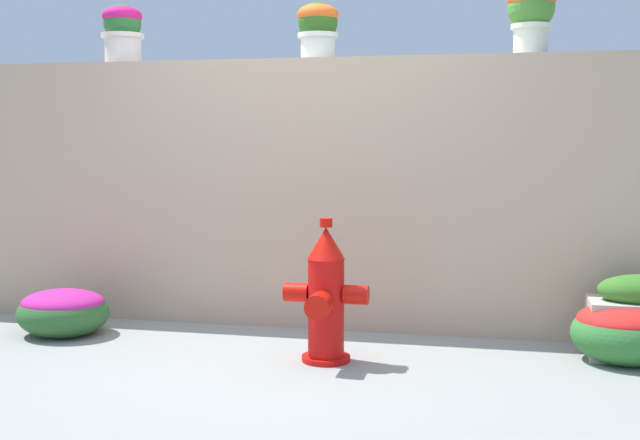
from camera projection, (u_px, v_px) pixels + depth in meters
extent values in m
plane|color=gray|center=(261.00, 376.00, 4.19)|extent=(24.00, 24.00, 0.00)
cube|color=tan|center=(314.00, 193.00, 5.34)|extent=(6.19, 0.42, 1.75)
cylinder|color=silver|center=(123.00, 49.00, 5.50)|extent=(0.25, 0.25, 0.21)
cylinder|color=silver|center=(123.00, 36.00, 5.49)|extent=(0.29, 0.29, 0.03)
sphere|color=#28662D|center=(122.00, 23.00, 5.48)|extent=(0.26, 0.26, 0.26)
ellipsoid|color=#CF176D|center=(122.00, 16.00, 5.48)|extent=(0.27, 0.27, 0.14)
cylinder|color=silver|center=(318.00, 47.00, 5.23)|extent=(0.22, 0.22, 0.17)
cylinder|color=silver|center=(318.00, 36.00, 5.22)|extent=(0.26, 0.26, 0.03)
sphere|color=#2C5A1C|center=(318.00, 22.00, 5.21)|extent=(0.26, 0.26, 0.26)
ellipsoid|color=#E1581D|center=(318.00, 15.00, 5.21)|extent=(0.27, 0.27, 0.14)
cylinder|color=silver|center=(531.00, 40.00, 4.94)|extent=(0.21, 0.21, 0.19)
cylinder|color=silver|center=(531.00, 27.00, 4.93)|extent=(0.24, 0.24, 0.03)
sphere|color=#42822E|center=(531.00, 7.00, 4.92)|extent=(0.29, 0.29, 0.29)
cylinder|color=red|center=(326.00, 358.00, 4.47)|extent=(0.27, 0.27, 0.03)
cylinder|color=red|center=(326.00, 310.00, 4.44)|extent=(0.20, 0.20, 0.58)
cone|color=red|center=(326.00, 243.00, 4.40)|extent=(0.21, 0.21, 0.18)
cylinder|color=red|center=(326.00, 223.00, 4.39)|extent=(0.07, 0.07, 0.05)
cylinder|color=red|center=(297.00, 292.00, 4.47)|extent=(0.14, 0.11, 0.11)
cylinder|color=red|center=(356.00, 295.00, 4.39)|extent=(0.14, 0.11, 0.11)
cylinder|color=red|center=(319.00, 305.00, 4.26)|extent=(0.13, 0.15, 0.13)
ellipsoid|color=#317332|center=(625.00, 334.00, 4.44)|extent=(0.59, 0.53, 0.34)
ellipsoid|color=red|center=(626.00, 321.00, 4.43)|extent=(0.53, 0.47, 0.19)
ellipsoid|color=#2C5C2B|center=(63.00, 313.00, 5.06)|extent=(0.58, 0.53, 0.30)
ellipsoid|color=#B3207F|center=(63.00, 303.00, 5.05)|extent=(0.53, 0.47, 0.17)
cube|color=#B0A99E|center=(640.00, 330.00, 4.50)|extent=(0.57, 0.34, 0.33)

